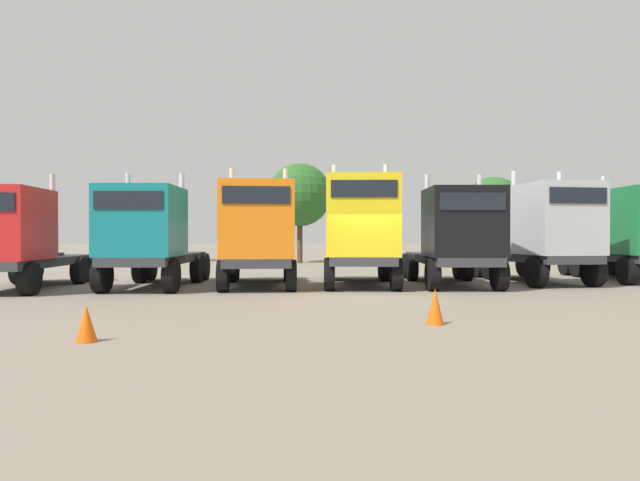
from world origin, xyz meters
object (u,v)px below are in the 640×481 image
(semi_truck_orange, at_px, (258,235))
(semi_truck_red, at_px, (13,238))
(semi_truck_black, at_px, (457,237))
(semi_truck_green, at_px, (639,233))
(traffic_cone_near, at_px, (435,307))
(semi_truck_teal, at_px, (148,236))
(semi_truck_silver, at_px, (548,232))
(traffic_cone_mid, at_px, (86,324))
(semi_truck_yellow, at_px, (361,230))

(semi_truck_orange, bearing_deg, semi_truck_red, -87.72)
(semi_truck_black, distance_m, semi_truck_green, 7.91)
(semi_truck_red, xyz_separation_m, semi_truck_black, (14.94, -0.20, 0.02))
(traffic_cone_near, bearing_deg, semi_truck_teal, 133.38)
(traffic_cone_near, bearing_deg, semi_truck_green, 37.84)
(traffic_cone_near, bearing_deg, semi_truck_black, 66.27)
(semi_truck_red, bearing_deg, semi_truck_green, 94.72)
(semi_truck_red, distance_m, semi_truck_black, 14.94)
(semi_truck_silver, relative_size, traffic_cone_mid, 9.30)
(semi_truck_orange, relative_size, semi_truck_green, 0.97)
(semi_truck_teal, distance_m, semi_truck_yellow, 7.32)
(semi_truck_orange, bearing_deg, semi_truck_teal, -90.73)
(semi_truck_orange, xyz_separation_m, traffic_cone_mid, (-2.81, -8.81, -1.55))
(semi_truck_orange, height_order, semi_truck_yellow, semi_truck_yellow)
(semi_truck_orange, distance_m, traffic_cone_near, 8.71)
(semi_truck_teal, relative_size, semi_truck_black, 0.96)
(semi_truck_orange, xyz_separation_m, semi_truck_yellow, (3.60, -0.01, 0.16))
(semi_truck_red, bearing_deg, traffic_cone_near, 59.19)
(semi_truck_red, distance_m, semi_truck_orange, 7.98)
(semi_truck_green, bearing_deg, semi_truck_yellow, -79.54)
(semi_truck_orange, xyz_separation_m, semi_truck_silver, (10.74, 0.35, 0.09))
(semi_truck_orange, height_order, traffic_cone_near, semi_truck_orange)
(semi_truck_black, height_order, traffic_cone_mid, semi_truck_black)
(semi_truck_red, height_order, semi_truck_silver, semi_truck_silver)
(semi_truck_green, relative_size, traffic_cone_near, 8.48)
(semi_truck_red, bearing_deg, traffic_cone_mid, 32.99)
(semi_truck_orange, xyz_separation_m, semi_truck_green, (14.78, 0.86, 0.06))
(semi_truck_green, bearing_deg, traffic_cone_mid, -55.20)
(semi_truck_yellow, distance_m, traffic_cone_mid, 11.02)
(semi_truck_yellow, distance_m, semi_truck_black, 3.39)
(semi_truck_yellow, bearing_deg, semi_truck_red, -81.66)
(semi_truck_green, distance_m, traffic_cone_near, 14.10)
(semi_truck_black, height_order, semi_truck_silver, semi_truck_silver)
(traffic_cone_mid, bearing_deg, traffic_cone_near, 9.35)
(semi_truck_teal, bearing_deg, traffic_cone_mid, 11.19)
(semi_truck_yellow, height_order, semi_truck_silver, semi_truck_yellow)
(semi_truck_silver, bearing_deg, traffic_cone_mid, -58.25)
(semi_truck_red, height_order, semi_truck_black, semi_truck_black)
(semi_truck_teal, distance_m, traffic_cone_mid, 9.11)
(semi_truck_orange, height_order, semi_truck_green, semi_truck_green)
(semi_truck_yellow, height_order, semi_truck_green, semi_truck_yellow)
(semi_truck_red, relative_size, semi_truck_teal, 1.01)
(semi_truck_black, distance_m, traffic_cone_mid, 13.01)
(semi_truck_green, height_order, traffic_cone_near, semi_truck_green)
(semi_truck_silver, bearing_deg, semi_truck_orange, -90.46)
(semi_truck_orange, bearing_deg, semi_truck_yellow, 90.97)
(semi_truck_green, bearing_deg, semi_truck_black, -75.23)
(semi_truck_teal, xyz_separation_m, traffic_cone_near, (7.43, -7.86, -1.46))
(semi_truck_yellow, bearing_deg, semi_truck_teal, -83.43)
(semi_truck_black, bearing_deg, traffic_cone_near, -17.71)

